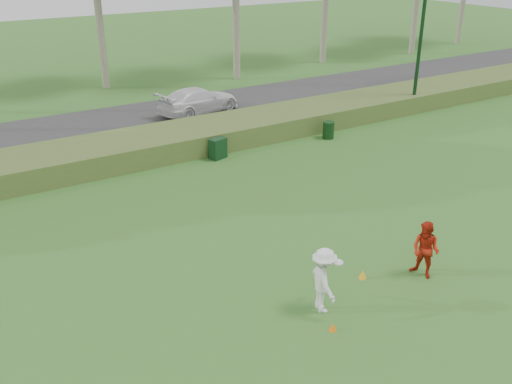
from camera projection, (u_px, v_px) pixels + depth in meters
ground at (338, 292)px, 14.65m from camera, size 120.00×120.00×0.00m
reed_strip at (155, 144)px, 23.78m from camera, size 80.00×3.00×0.90m
park_road at (116, 124)px, 27.84m from camera, size 80.00×6.00×0.06m
lamp_post at (425, 0)px, 27.64m from camera, size 0.70×0.70×8.18m
player_white at (324, 280)px, 13.62m from camera, size 0.98×1.21×1.68m
player_red at (426, 250)px, 15.04m from camera, size 0.77×0.89×1.59m
cone_orange at (333, 327)px, 13.18m from camera, size 0.18×0.18×0.20m
cone_yellow at (363, 274)px, 15.20m from camera, size 0.22×0.22×0.25m
utility_cabinet at (218, 148)px, 23.37m from camera, size 0.78×0.60×0.85m
trash_bin at (328, 130)px, 25.75m from camera, size 0.53×0.53×0.77m
car_right at (198, 100)px, 29.24m from camera, size 4.72×2.65×1.29m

